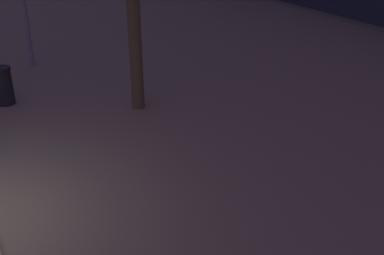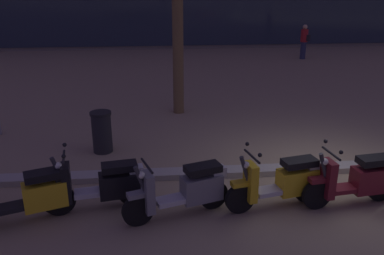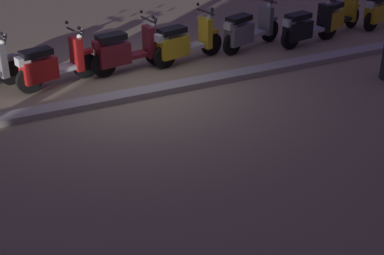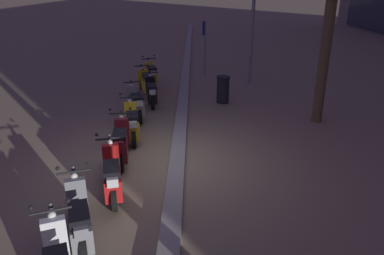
# 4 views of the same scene
# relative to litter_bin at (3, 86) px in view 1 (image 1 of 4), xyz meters

# --- Properties ---
(litter_bin) EXTENTS (0.48, 0.48, 0.95)m
(litter_bin) POSITION_rel_litter_bin_xyz_m (0.00, 0.00, 0.00)
(litter_bin) COLOR #232328
(litter_bin) RESTS_ON ground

